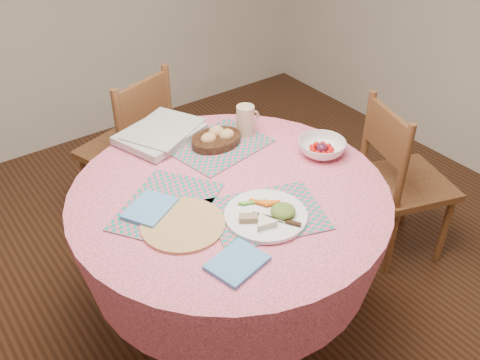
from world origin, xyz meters
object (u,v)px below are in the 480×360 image
at_px(chair_right, 400,178).
at_px(dining_table, 230,229).
at_px(wicker_trivet, 183,225).
at_px(fruit_bowl, 322,148).
at_px(chair_back, 132,146).
at_px(latte_mug, 246,120).
at_px(dinner_plate, 268,214).
at_px(bread_bowl, 216,138).

bearing_deg(chair_right, dining_table, 103.33).
distance_m(dining_table, wicker_trivet, 0.33).
height_order(wicker_trivet, fruit_bowl, fruit_bowl).
bearing_deg(chair_back, latte_mug, 95.13).
height_order(chair_right, latte_mug, latte_mug).
height_order(wicker_trivet, dinner_plate, dinner_plate).
distance_m(wicker_trivet, dinner_plate, 0.30).
bearing_deg(fruit_bowl, latte_mug, 116.59).
height_order(chair_right, chair_back, chair_back).
bearing_deg(bread_bowl, wicker_trivet, -136.44).
relative_size(bread_bowl, latte_mug, 1.71).
relative_size(chair_right, fruit_bowl, 3.49).
distance_m(chair_back, latte_mug, 0.79).
relative_size(wicker_trivet, dinner_plate, 1.01).
relative_size(chair_back, bread_bowl, 3.93).
distance_m(chair_right, fruit_bowl, 0.61).
height_order(chair_back, latte_mug, chair_back).
xyz_separation_m(wicker_trivet, dinner_plate, (0.27, -0.14, 0.01)).
height_order(latte_mug, fruit_bowl, latte_mug).
height_order(chair_back, wicker_trivet, chair_back).
xyz_separation_m(dinner_plate, bread_bowl, (0.13, 0.53, 0.01)).
bearing_deg(chair_right, fruit_bowl, 100.64).
height_order(bread_bowl, latte_mug, latte_mug).
relative_size(chair_back, dinner_plate, 3.03).
bearing_deg(dining_table, latte_mug, 45.06).
distance_m(wicker_trivet, bread_bowl, 0.56).
bearing_deg(dinner_plate, fruit_bowl, 24.19).
xyz_separation_m(chair_right, fruit_bowl, (-0.51, 0.07, 0.33)).
relative_size(dining_table, chair_back, 1.37).
bearing_deg(fruit_bowl, wicker_trivet, -175.27).
relative_size(dinner_plate, latte_mug, 2.22).
relative_size(dinner_plate, fruit_bowl, 1.20).
relative_size(dining_table, chair_right, 1.43).
height_order(dining_table, chair_right, chair_right).
bearing_deg(wicker_trivet, latte_mug, 34.25).
bearing_deg(chair_right, latte_mug, 77.98).
relative_size(wicker_trivet, fruit_bowl, 1.21).
bearing_deg(wicker_trivet, dining_table, 16.23).
distance_m(chair_back, dinner_plate, 1.21).
relative_size(chair_back, wicker_trivet, 3.01).
bearing_deg(bread_bowl, dining_table, -115.94).
bearing_deg(latte_mug, wicker_trivet, -145.75).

